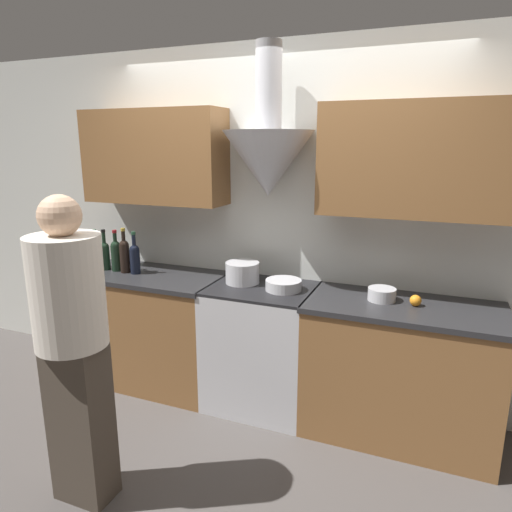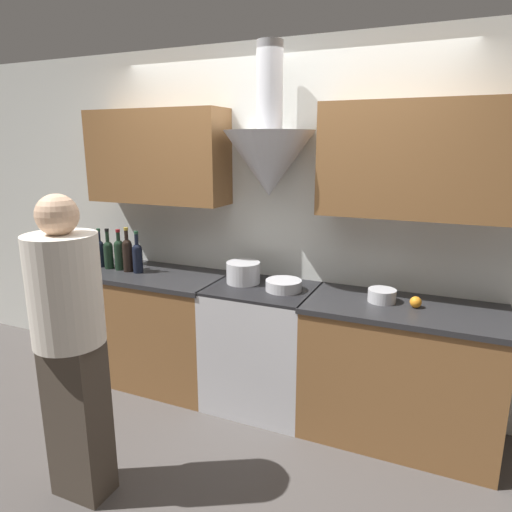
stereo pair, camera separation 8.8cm
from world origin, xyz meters
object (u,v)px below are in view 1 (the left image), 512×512
object	(u,v)px
stove_range	(261,346)
wine_bottle_0	(96,253)
wine_bottle_3	(125,254)
orange_fruit	(416,300)
saucepan	(382,294)
person_foreground_left	(73,342)
wine_bottle_1	(105,254)
mixing_bowl	(283,285)
wine_bottle_4	(135,257)
stock_pot	(242,273)
wine_bottle_2	(116,254)

from	to	relation	value
stove_range	wine_bottle_0	bearing A→B (deg)	-179.35
wine_bottle_3	orange_fruit	bearing A→B (deg)	1.06
saucepan	person_foreground_left	bearing A→B (deg)	-137.76
saucepan	stove_range	bearing A→B (deg)	-177.97
wine_bottle_0	wine_bottle_1	xyz separation A→B (m)	(0.10, -0.01, 0.00)
wine_bottle_0	person_foreground_left	bearing A→B (deg)	-53.98
wine_bottle_3	saucepan	world-z (taller)	wine_bottle_3
mixing_bowl	stove_range	bearing A→B (deg)	178.28
mixing_bowl	wine_bottle_4	bearing A→B (deg)	-178.40
wine_bottle_1	mixing_bowl	world-z (taller)	wine_bottle_1
wine_bottle_0	saucepan	xyz separation A→B (m)	(2.26, 0.05, -0.08)
wine_bottle_4	person_foreground_left	xyz separation A→B (m)	(0.48, -1.19, -0.13)
stock_pot	orange_fruit	distance (m)	1.20
wine_bottle_0	wine_bottle_4	distance (m)	0.40
wine_bottle_0	orange_fruit	bearing A→B (deg)	0.37
wine_bottle_2	orange_fruit	xyz separation A→B (m)	(2.26, 0.03, -0.10)
wine_bottle_0	mixing_bowl	world-z (taller)	wine_bottle_0
wine_bottle_2	wine_bottle_3	distance (m)	0.10
stove_range	person_foreground_left	bearing A→B (deg)	-114.44
stove_range	wine_bottle_2	bearing A→B (deg)	-178.82
stove_range	orange_fruit	distance (m)	1.14
wine_bottle_3	person_foreground_left	world-z (taller)	person_foreground_left
wine_bottle_4	saucepan	size ratio (longest dim) A/B	1.85
wine_bottle_3	wine_bottle_4	size ratio (longest dim) A/B	1.07
wine_bottle_1	wine_bottle_4	xyz separation A→B (m)	(0.29, -0.01, 0.00)
mixing_bowl	wine_bottle_3	bearing A→B (deg)	-178.44
wine_bottle_2	stock_pot	size ratio (longest dim) A/B	1.34
saucepan	person_foreground_left	distance (m)	1.87
stock_pot	mixing_bowl	xyz separation A→B (m)	(0.33, -0.05, -0.04)
wine_bottle_0	stock_pot	xyz separation A→B (m)	(1.27, 0.06, -0.05)
person_foreground_left	orange_fruit	bearing A→B (deg)	37.60
stove_range	saucepan	bearing A→B (deg)	2.03
stove_range	wine_bottle_1	world-z (taller)	wine_bottle_1
stock_pot	stove_range	bearing A→B (deg)	-15.82
wine_bottle_0	person_foreground_left	distance (m)	1.50
saucepan	person_foreground_left	size ratio (longest dim) A/B	0.11
person_foreground_left	saucepan	bearing A→B (deg)	42.24
stove_range	stock_pot	size ratio (longest dim) A/B	3.71
person_foreground_left	wine_bottle_0	bearing A→B (deg)	126.02
wine_bottle_0	wine_bottle_4	bearing A→B (deg)	-3.26
wine_bottle_2	orange_fruit	bearing A→B (deg)	0.63
wine_bottle_1	mixing_bowl	xyz separation A→B (m)	(1.50, 0.03, -0.09)
mixing_bowl	saucepan	distance (m)	0.66
wine_bottle_4	orange_fruit	bearing A→B (deg)	1.06
wine_bottle_4	mixing_bowl	world-z (taller)	wine_bottle_4
stove_range	wine_bottle_2	xyz separation A→B (m)	(-1.23, -0.03, 0.59)
stove_range	saucepan	xyz separation A→B (m)	(0.82, 0.03, 0.49)
stove_range	stock_pot	world-z (taller)	stock_pot
stock_pot	orange_fruit	bearing A→B (deg)	-2.27
wine_bottle_0	saucepan	size ratio (longest dim) A/B	1.78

